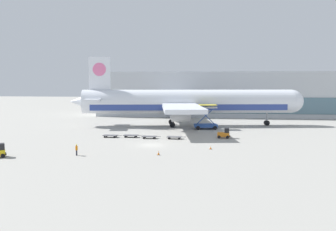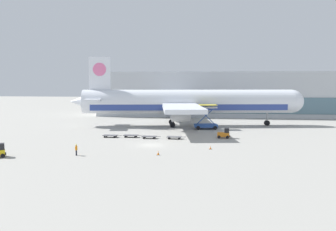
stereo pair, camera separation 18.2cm
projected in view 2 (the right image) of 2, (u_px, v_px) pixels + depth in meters
name	position (u px, v px, depth m)	size (l,w,h in m)	color
ground_plane	(151.00, 145.00, 64.79)	(400.00, 400.00, 0.00)	#9E9B93
terminal_building	(239.00, 94.00, 120.67)	(90.00, 18.20, 14.00)	#B2B7BC
airplane_main	(185.00, 102.00, 92.64)	(57.77, 48.66, 17.00)	silver
scissor_lift_loader	(206.00, 120.00, 86.77)	(5.61, 4.08, 5.63)	#284C99
baggage_tug_mid	(224.00, 134.00, 72.80)	(2.53, 1.76, 2.00)	orange
baggage_dolly_lead	(110.00, 135.00, 73.84)	(3.71, 1.55, 0.48)	#56565B
baggage_dolly_second	(131.00, 135.00, 73.88)	(3.71, 1.55, 0.48)	#56565B
baggage_dolly_third	(149.00, 137.00, 72.35)	(3.71, 1.55, 0.48)	#56565B
baggage_dolly_trail	(174.00, 137.00, 71.81)	(3.71, 1.55, 0.48)	#56565B
ground_crew_near	(76.00, 149.00, 55.71)	(0.22, 0.57, 1.68)	black
traffic_cone_near	(210.00, 148.00, 60.89)	(0.40, 0.40, 0.55)	black
traffic_cone_far	(158.00, 153.00, 56.07)	(0.40, 0.40, 0.66)	black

